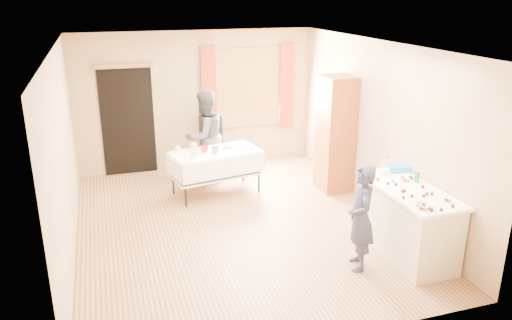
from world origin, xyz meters
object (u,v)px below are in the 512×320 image
object	(u,v)px
counter	(408,222)
girl	(361,218)
party_table	(216,168)
cabinet	(335,134)
woman	(205,136)
chair	(210,157)

from	to	relation	value
counter	girl	xyz separation A→B (m)	(-0.75, -0.10, 0.22)
counter	party_table	bearing A→B (deg)	124.39
cabinet	girl	xyz separation A→B (m)	(-0.85, -2.47, -0.31)
counter	woman	world-z (taller)	woman
cabinet	party_table	distance (m)	2.10
party_table	girl	xyz separation A→B (m)	(1.14, -2.87, 0.23)
girl	woman	xyz separation A→B (m)	(-1.17, 3.54, 0.15)
chair	woman	size ratio (longest dim) A/B	0.66
counter	girl	bearing A→B (deg)	-172.17
cabinet	woman	bearing A→B (deg)	152.19
counter	woman	xyz separation A→B (m)	(-1.92, 3.44, 0.37)
girl	party_table	bearing A→B (deg)	-142.20
party_table	chair	size ratio (longest dim) A/B	1.46
counter	chair	world-z (taller)	chair
party_table	woman	size ratio (longest dim) A/B	0.97
cabinet	girl	size ratio (longest dim) A/B	1.46
cabinet	woman	world-z (taller)	cabinet
cabinet	party_table	xyz separation A→B (m)	(-1.99, 0.39, -0.54)
party_table	chair	world-z (taller)	chair
cabinet	girl	bearing A→B (deg)	-109.02
counter	chair	size ratio (longest dim) A/B	1.34
counter	party_table	xyz separation A→B (m)	(-1.89, 2.76, -0.01)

